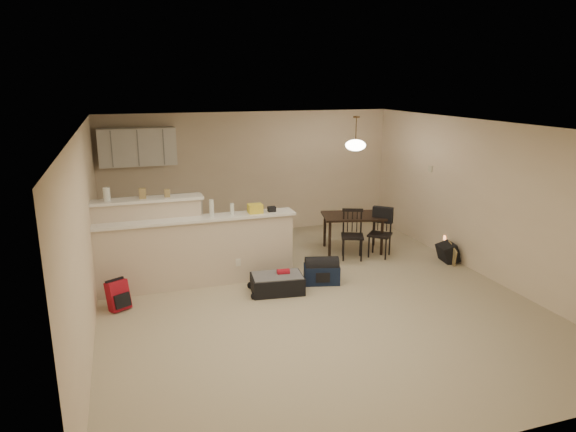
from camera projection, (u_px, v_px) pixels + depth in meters
name	position (u px, v px, depth m)	size (l,w,h in m)	color
room	(310.00, 214.00, 7.34)	(7.00, 7.02, 2.50)	#B9AB8E
breakfast_bar	(180.00, 248.00, 7.88)	(3.08, 0.58, 1.39)	beige
upper_cabinets	(138.00, 147.00, 9.57)	(1.40, 0.34, 0.70)	white
kitchen_counter	(154.00, 223.00, 9.88)	(1.80, 0.60, 0.90)	white
thermostat	(430.00, 169.00, 9.60)	(0.02, 0.12, 0.12)	beige
jar	(107.00, 194.00, 7.48)	(0.10, 0.10, 0.20)	silver
cereal_box	(142.00, 193.00, 7.64)	(0.10, 0.07, 0.16)	#957D4D
small_box	(167.00, 193.00, 7.75)	(0.08, 0.06, 0.12)	#957D4D
bottle_a	(212.00, 208.00, 7.80)	(0.07, 0.07, 0.26)	silver
bottle_b	(232.00, 209.00, 7.90)	(0.06, 0.06, 0.18)	silver
bag_lump	(255.00, 209.00, 8.02)	(0.22, 0.18, 0.14)	#957D4D
pouch	(272.00, 209.00, 8.11)	(0.12, 0.10, 0.08)	#957D4D
dining_table	(353.00, 219.00, 9.51)	(1.25, 0.97, 0.69)	black
pendant_lamp	(356.00, 145.00, 9.15)	(0.36, 0.36, 0.62)	brown
dining_chair_near	(352.00, 235.00, 9.11)	(0.39, 0.37, 0.89)	black
dining_chair_far	(380.00, 233.00, 9.23)	(0.38, 0.36, 0.87)	black
suitcase	(277.00, 284.00, 7.73)	(0.77, 0.50, 0.26)	black
red_backpack	(118.00, 295.00, 7.13)	(0.27, 0.17, 0.41)	#AC1323
navy_duffel	(322.00, 274.00, 8.07)	(0.55, 0.30, 0.30)	#121D38
black_daypack	(448.00, 253.00, 9.03)	(0.36, 0.25, 0.32)	black
cardboard_sheet	(451.00, 254.00, 8.95)	(0.43, 0.02, 0.33)	#957D4D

